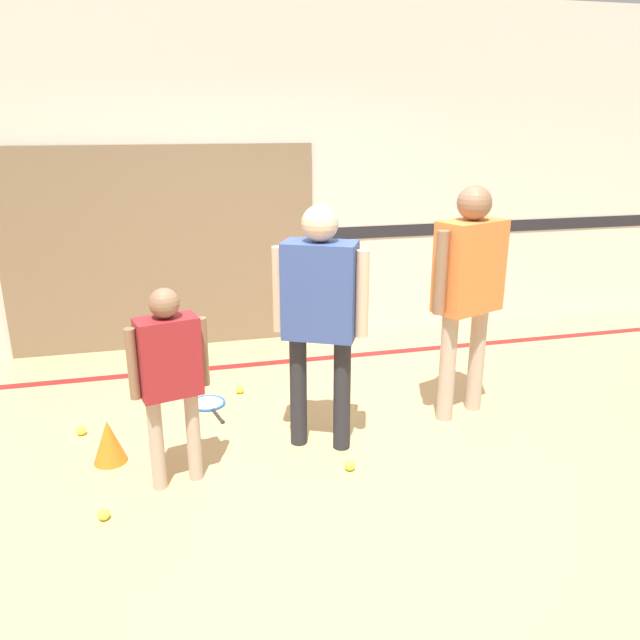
% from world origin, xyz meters
% --- Properties ---
extents(ground_plane, '(16.00, 16.00, 0.00)m').
position_xyz_m(ground_plane, '(0.00, 0.00, 0.00)').
color(ground_plane, tan).
extents(wall_back, '(16.00, 0.07, 3.20)m').
position_xyz_m(wall_back, '(0.00, 2.43, 1.60)').
color(wall_back, beige).
rests_on(wall_back, ground_plane).
extents(wall_panel, '(2.84, 0.05, 1.90)m').
position_xyz_m(wall_panel, '(-0.93, 2.37, 0.95)').
color(wall_panel, '#756047').
rests_on(wall_panel, ground_plane).
extents(floor_stripe, '(14.40, 0.10, 0.01)m').
position_xyz_m(floor_stripe, '(0.00, 1.68, 0.00)').
color(floor_stripe, red).
rests_on(floor_stripe, ground_plane).
extents(person_instructor, '(0.56, 0.42, 1.63)m').
position_xyz_m(person_instructor, '(0.03, 0.14, 1.01)').
color(person_instructor, '#232328').
rests_on(person_instructor, ground_plane).
extents(person_student_left, '(0.45, 0.27, 1.23)m').
position_xyz_m(person_student_left, '(-0.92, -0.10, 0.76)').
color(person_student_left, tan).
rests_on(person_student_left, ground_plane).
extents(person_student_right, '(0.61, 0.41, 1.69)m').
position_xyz_m(person_student_right, '(1.16, 0.36, 1.05)').
color(person_student_right, tan).
rests_on(person_student_right, ground_plane).
extents(racket_spare_on_floor, '(0.33, 0.53, 0.03)m').
position_xyz_m(racket_spare_on_floor, '(-0.67, 0.93, 0.01)').
color(racket_spare_on_floor, blue).
rests_on(racket_spare_on_floor, ground_plane).
extents(tennis_ball_near_instructor, '(0.07, 0.07, 0.07)m').
position_xyz_m(tennis_ball_near_instructor, '(0.13, -0.22, 0.03)').
color(tennis_ball_near_instructor, '#CCE038').
rests_on(tennis_ball_near_instructor, ground_plane).
extents(tennis_ball_by_spare_racket, '(0.07, 0.07, 0.07)m').
position_xyz_m(tennis_ball_by_spare_racket, '(-0.41, 1.10, 0.03)').
color(tennis_ball_by_spare_racket, '#CCE038').
rests_on(tennis_ball_by_spare_racket, ground_plane).
extents(tennis_ball_stray_left, '(0.07, 0.07, 0.07)m').
position_xyz_m(tennis_ball_stray_left, '(-1.34, -0.38, 0.03)').
color(tennis_ball_stray_left, '#CCE038').
rests_on(tennis_ball_stray_left, ground_plane).
extents(tennis_ball_stray_right, '(0.07, 0.07, 0.07)m').
position_xyz_m(tennis_ball_stray_right, '(-1.57, 0.67, 0.03)').
color(tennis_ball_stray_right, '#CCE038').
rests_on(tennis_ball_stray_right, ground_plane).
extents(training_cone, '(0.21, 0.21, 0.29)m').
position_xyz_m(training_cone, '(-1.34, 0.25, 0.15)').
color(training_cone, orange).
rests_on(training_cone, ground_plane).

